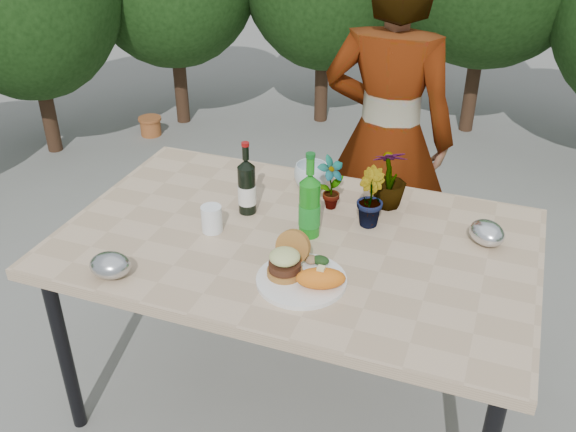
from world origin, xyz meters
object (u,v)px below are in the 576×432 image
(dinner_plate, at_px, (301,280))
(wine_bottle, at_px, (247,187))
(patio_table, at_px, (296,251))
(person, at_px, (387,138))

(dinner_plate, height_order, wine_bottle, wine_bottle)
(patio_table, distance_m, wine_bottle, 0.29)
(dinner_plate, relative_size, person, 0.18)
(wine_bottle, bearing_deg, person, 57.93)
(dinner_plate, bearing_deg, patio_table, 113.44)
(patio_table, height_order, wine_bottle, wine_bottle)
(person, bearing_deg, patio_table, 81.54)
(person, bearing_deg, wine_bottle, 64.26)
(patio_table, xyz_separation_m, dinner_plate, (0.10, -0.23, 0.06))
(wine_bottle, bearing_deg, dinner_plate, -52.11)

